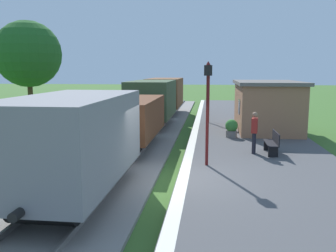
% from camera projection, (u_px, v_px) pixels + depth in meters
% --- Properties ---
extents(ground_plane, '(160.00, 160.00, 0.00)m').
position_uv_depth(ground_plane, '(171.00, 185.00, 11.54)').
color(ground_plane, '#3D6628').
extents(platform_slab, '(6.00, 60.00, 0.25)m').
position_uv_depth(platform_slab, '(273.00, 184.00, 11.16)').
color(platform_slab, '#4C4C4F').
rests_on(platform_slab, ground).
extents(platform_edge_stripe, '(0.36, 60.00, 0.01)m').
position_uv_depth(platform_edge_stripe, '(183.00, 177.00, 11.46)').
color(platform_edge_stripe, silver).
rests_on(platform_edge_stripe, platform_slab).
extents(track_ballast, '(3.80, 60.00, 0.12)m').
position_uv_depth(track_ballast, '(98.00, 180.00, 11.81)').
color(track_ballast, gray).
rests_on(track_ballast, ground).
extents(rail_near, '(0.07, 60.00, 0.14)m').
position_uv_depth(rail_near, '(120.00, 177.00, 11.71)').
color(rail_near, slate).
rests_on(rail_near, track_ballast).
extents(rail_far, '(0.07, 60.00, 0.14)m').
position_uv_depth(rail_far, '(77.00, 176.00, 11.87)').
color(rail_far, slate).
rests_on(rail_far, track_ballast).
extents(freight_train, '(2.50, 26.00, 2.72)m').
position_uv_depth(freight_train, '(143.00, 108.00, 19.47)').
color(freight_train, gray).
rests_on(freight_train, rail_near).
extents(station_hut, '(3.50, 5.80, 2.78)m').
position_uv_depth(station_hut, '(266.00, 106.00, 20.35)').
color(station_hut, '#9E6B4C').
rests_on(station_hut, platform_slab).
extents(bench_near_hut, '(0.42, 1.50, 0.91)m').
position_uv_depth(bench_near_hut, '(273.00, 142.00, 14.65)').
color(bench_near_hut, black).
rests_on(bench_near_hut, platform_slab).
extents(person_waiting, '(0.31, 0.42, 1.71)m').
position_uv_depth(person_waiting, '(254.00, 131.00, 14.65)').
color(person_waiting, black).
rests_on(person_waiting, platform_slab).
extents(potted_planter, '(0.64, 0.64, 0.92)m').
position_uv_depth(potted_planter, '(231.00, 128.00, 18.26)').
color(potted_planter, slate).
rests_on(potted_planter, platform_slab).
extents(lamp_post_near, '(0.28, 0.28, 3.70)m').
position_uv_depth(lamp_post_near, '(208.00, 94.00, 12.57)').
color(lamp_post_near, '#591414').
rests_on(lamp_post_near, platform_slab).
extents(lamp_post_far, '(0.28, 0.28, 3.70)m').
position_uv_depth(lamp_post_far, '(209.00, 83.00, 23.06)').
color(lamp_post_far, '#591414').
rests_on(lamp_post_far, platform_slab).
extents(tree_trackside_far, '(3.69, 3.69, 6.37)m').
position_uv_depth(tree_trackside_far, '(28.00, 54.00, 20.06)').
color(tree_trackside_far, '#4C3823').
rests_on(tree_trackside_far, ground).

